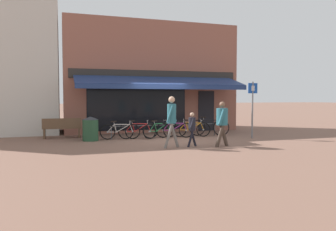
# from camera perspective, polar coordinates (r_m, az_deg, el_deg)

# --- Properties ---
(ground_plane) EXTENTS (160.00, 160.00, 0.00)m
(ground_plane) POSITION_cam_1_polar(r_m,az_deg,el_deg) (13.85, -0.08, -4.16)
(ground_plane) COLOR brown
(shop_front) EXTENTS (8.99, 4.76, 5.63)m
(shop_front) POSITION_cam_1_polar(r_m,az_deg,el_deg) (17.94, -3.24, 6.51)
(shop_front) COLOR #8E5647
(shop_front) RESTS_ON ground_plane
(bike_rack_rail) EXTENTS (4.88, 0.04, 0.57)m
(bike_rack_rail) POSITION_cam_1_polar(r_m,az_deg,el_deg) (14.45, -0.43, -1.89)
(bike_rack_rail) COLOR #47494F
(bike_rack_rail) RESTS_ON ground_plane
(bicycle_silver) EXTENTS (1.69, 0.52, 0.79)m
(bicycle_silver) POSITION_cam_1_polar(r_m,az_deg,el_deg) (13.94, -8.36, -2.69)
(bicycle_silver) COLOR black
(bicycle_silver) RESTS_ON ground_plane
(bicycle_red) EXTENTS (1.69, 0.52, 0.82)m
(bicycle_red) POSITION_cam_1_polar(r_m,az_deg,el_deg) (14.03, -5.25, -2.61)
(bicycle_red) COLOR black
(bicycle_red) RESTS_ON ground_plane
(bicycle_green) EXTENTS (1.63, 0.73, 0.79)m
(bicycle_green) POSITION_cam_1_polar(r_m,az_deg,el_deg) (14.17, -1.50, -2.56)
(bicycle_green) COLOR black
(bicycle_green) RESTS_ON ground_plane
(bicycle_purple) EXTENTS (1.63, 0.72, 0.82)m
(bicycle_purple) POSITION_cam_1_polar(r_m,az_deg,el_deg) (14.32, 1.16, -2.47)
(bicycle_purple) COLOR black
(bicycle_purple) RESTS_ON ground_plane
(bicycle_orange) EXTENTS (1.70, 0.64, 0.79)m
(bicycle_orange) POSITION_cam_1_polar(r_m,az_deg,el_deg) (14.69, 4.08, -2.36)
(bicycle_orange) COLOR black
(bicycle_orange) RESTS_ON ground_plane
(bicycle_black) EXTENTS (1.76, 0.75, 0.89)m
(bicycle_black) POSITION_cam_1_polar(r_m,az_deg,el_deg) (15.15, 7.17, -2.03)
(bicycle_black) COLOR black
(bicycle_black) RESTS_ON ground_plane
(pedestrian_adult) EXTENTS (0.62, 0.47, 1.82)m
(pedestrian_adult) POSITION_cam_1_polar(r_m,az_deg,el_deg) (11.45, 0.64, -0.06)
(pedestrian_adult) COLOR slate
(pedestrian_adult) RESTS_ON ground_plane
(pedestrian_child) EXTENTS (0.42, 0.41, 1.24)m
(pedestrian_child) POSITION_cam_1_polar(r_m,az_deg,el_deg) (11.75, 4.21, -1.79)
(pedestrian_child) COLOR black
(pedestrian_child) RESTS_ON ground_plane
(pedestrian_second_adult) EXTENTS (0.63, 0.59, 1.63)m
(pedestrian_second_adult) POSITION_cam_1_polar(r_m,az_deg,el_deg) (11.95, 9.40, -0.69)
(pedestrian_second_adult) COLOR #47382D
(pedestrian_second_adult) RESTS_ON ground_plane
(litter_bin) EXTENTS (0.65, 0.65, 0.99)m
(litter_bin) POSITION_cam_1_polar(r_m,az_deg,el_deg) (13.70, -13.36, -2.23)
(litter_bin) COLOR #23472D
(litter_bin) RESTS_ON ground_plane
(parking_sign) EXTENTS (0.44, 0.07, 2.44)m
(parking_sign) POSITION_cam_1_polar(r_m,az_deg,el_deg) (14.56, 14.50, 2.00)
(parking_sign) COLOR slate
(parking_sign) RESTS_ON ground_plane
(park_bench) EXTENTS (1.61, 0.49, 0.87)m
(park_bench) POSITION_cam_1_polar(r_m,az_deg,el_deg) (14.87, -17.99, -2.01)
(park_bench) COLOR brown
(park_bench) RESTS_ON ground_plane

